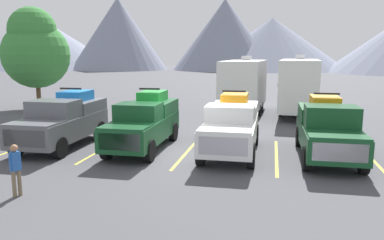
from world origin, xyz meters
name	(u,v)px	position (x,y,z in m)	size (l,w,h in m)	color
ground_plane	(185,154)	(0.00, 0.00, 0.00)	(240.00, 240.00, 0.00)	#47474C
pickup_truck_a	(63,120)	(-5.69, 0.33, 1.17)	(2.23, 5.38, 2.55)	#595B60
pickup_truck_b	(145,122)	(-1.98, 0.66, 1.17)	(2.05, 5.48, 2.58)	#144723
pickup_truck_c	(232,125)	(1.84, 0.62, 1.18)	(2.16, 5.51, 2.55)	white
pickup_truck_d	(328,128)	(5.67, 0.74, 1.17)	(2.20, 5.53, 2.51)	#144723
lot_stripe_a	(31,143)	(-7.41, 0.35, 0.00)	(0.12, 5.50, 0.01)	gold
lot_stripe_b	(106,147)	(-3.70, 0.35, 0.00)	(0.12, 5.50, 0.01)	gold
lot_stripe_c	(187,152)	(0.00, 0.35, 0.00)	(0.12, 5.50, 0.01)	gold
lot_stripe_d	(276,156)	(3.70, 0.35, 0.00)	(0.12, 5.50, 0.01)	gold
lot_stripe_e	(375,162)	(7.41, 0.35, 0.00)	(0.12, 5.50, 0.01)	gold
camper_trailer_a	(244,84)	(1.54, 11.35, 2.06)	(2.93, 7.75, 3.93)	white
camper_trailer_b	(299,84)	(5.17, 11.31, 2.10)	(2.83, 8.42, 4.00)	white
person_a	(15,167)	(-3.76, -5.67, 0.89)	(0.27, 0.31, 1.55)	#726047
tree_a	(35,49)	(-13.64, 10.53, 4.43)	(4.88, 4.88, 7.41)	brown
mountain_ridge	(239,40)	(-4.63, 79.25, 7.15)	(157.02, 46.87, 17.62)	gray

